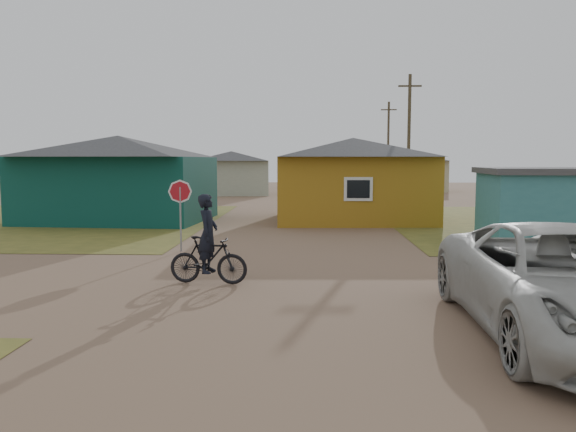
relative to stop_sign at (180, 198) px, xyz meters
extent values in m
plane|color=#80614A|center=(3.58, -4.68, -1.67)|extent=(120.00, 120.00, 0.00)
cube|color=olive|center=(-10.42, 8.32, -1.67)|extent=(20.00, 18.00, 0.00)
cube|color=#0A3831|center=(-4.92, 8.82, -0.17)|extent=(8.40, 6.54, 3.00)
pyramid|color=#343437|center=(-4.92, 8.82, 1.83)|extent=(8.93, 7.08, 1.00)
cube|color=#9E7018|center=(6.08, 9.32, -0.17)|extent=(7.21, 6.24, 3.00)
pyramid|color=#343437|center=(6.08, 9.32, 1.78)|extent=(7.72, 6.76, 0.90)
cube|color=silver|center=(6.08, 6.29, -0.02)|extent=(1.20, 0.06, 1.00)
cube|color=black|center=(6.08, 6.26, -0.02)|extent=(0.95, 0.04, 0.75)
cube|color=#A1A790|center=(-2.42, 29.32, -0.27)|extent=(6.49, 5.60, 2.80)
pyramid|color=#343437|center=(-2.42, 29.32, 1.53)|extent=(7.04, 6.15, 0.80)
cube|color=tan|center=(13.58, 35.32, -0.27)|extent=(6.41, 5.50, 2.80)
pyramid|color=#343437|center=(13.58, 35.32, 1.53)|extent=(6.95, 6.05, 0.80)
cube|color=#A1A790|center=(-10.42, 41.32, -0.32)|extent=(5.75, 5.28, 2.70)
pyramid|color=#343437|center=(-10.42, 41.32, 1.38)|extent=(6.28, 5.81, 0.70)
cylinder|color=#4B3F2D|center=(10.08, 17.32, 2.33)|extent=(0.20, 0.20, 8.00)
cube|color=#4B3F2D|center=(10.08, 17.32, 5.63)|extent=(1.40, 0.10, 0.10)
cylinder|color=#4B3F2D|center=(11.08, 33.32, 2.33)|extent=(0.20, 0.20, 8.00)
cube|color=#4B3F2D|center=(11.08, 33.32, 5.63)|extent=(1.40, 0.10, 0.10)
cylinder|color=gray|center=(0.00, 0.00, -0.66)|extent=(0.06, 0.06, 2.03)
imported|color=black|center=(1.68, -4.53, -1.12)|extent=(1.89, 0.74, 1.11)
imported|color=black|center=(1.68, -4.53, -0.50)|extent=(0.51, 0.71, 1.82)
imported|color=#B6B7B2|center=(8.14, -8.26, -0.77)|extent=(3.15, 6.55, 1.80)
camera|label=1|loc=(3.99, -17.27, 1.18)|focal=35.00mm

